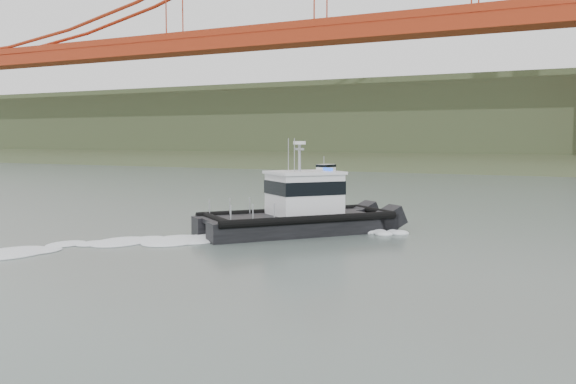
# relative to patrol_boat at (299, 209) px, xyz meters

# --- Properties ---
(ground) EXTENTS (400.00, 400.00, 0.00)m
(ground) POSITION_rel_patrol_boat_xyz_m (0.21, -8.09, -1.29)
(ground) COLOR slate
(ground) RESTS_ON ground
(headlands) EXTENTS (500.00, 105.36, 27.12)m
(headlands) POSITION_rel_patrol_boat_xyz_m (0.21, 117.41, 5.75)
(headlands) COLOR #314125
(headlands) RESTS_ON ground
(patrol_boat) EXTENTS (9.59, 10.77, 5.16)m
(patrol_boat) POSITION_rel_patrol_boat_xyz_m (0.00, 0.00, 0.00)
(patrol_boat) COLOR black
(patrol_boat) RESTS_ON ground
(motorboat) EXTENTS (2.81, 5.83, 3.07)m
(motorboat) POSITION_rel_patrol_boat_xyz_m (-17.71, 42.21, -0.53)
(motorboat) COLOR silver
(motorboat) RESTS_ON ground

